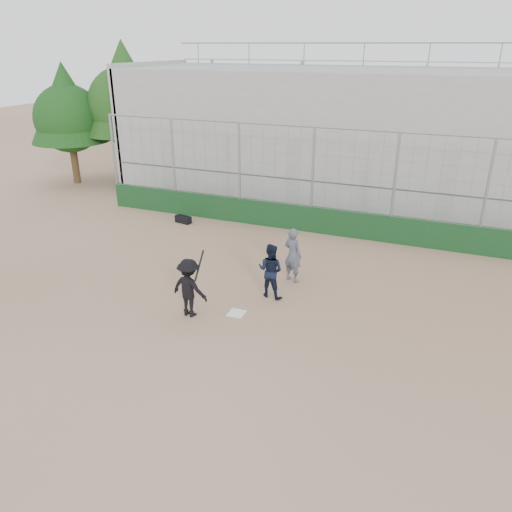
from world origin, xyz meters
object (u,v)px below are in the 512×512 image
at_px(batter_at_plate, 189,288).
at_px(umpire, 293,258).
at_px(equipment_bag, 183,219).
at_px(catcher_crouched, 270,279).

xyz_separation_m(batter_at_plate, umpire, (1.87, 3.06, -0.04)).
bearing_deg(equipment_bag, catcher_crouched, -40.20).
bearing_deg(equipment_bag, umpire, -30.69).
bearing_deg(catcher_crouched, batter_at_plate, -132.01).
relative_size(batter_at_plate, equipment_bag, 2.49).
distance_m(catcher_crouched, equipment_bag, 7.33).
distance_m(batter_at_plate, equipment_bag, 7.67).
height_order(catcher_crouched, umpire, umpire).
distance_m(umpire, equipment_bag, 6.82).
distance_m(batter_at_plate, umpire, 3.58).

